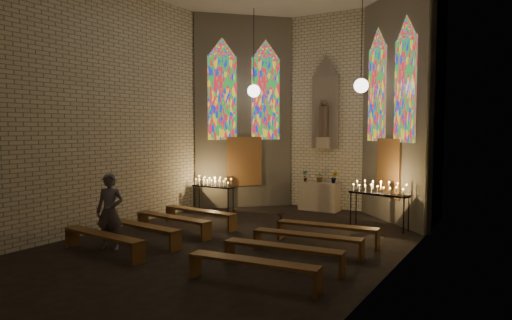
# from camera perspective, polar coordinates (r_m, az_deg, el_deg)

# --- Properties ---
(floor) EXTENTS (12.00, 12.00, 0.00)m
(floor) POSITION_cam_1_polar(r_m,az_deg,el_deg) (11.75, -2.75, -10.37)
(floor) COLOR black
(floor) RESTS_ON ground
(room) EXTENTS (8.22, 12.43, 7.00)m
(room) POSITION_cam_1_polar(r_m,az_deg,el_deg) (14.33, 4.76, 7.19)
(room) COLOR beige
(room) RESTS_ON ground
(altar) EXTENTS (1.40, 0.60, 1.00)m
(altar) POSITION_cam_1_polar(r_m,az_deg,el_deg) (16.37, 7.92, -4.52)
(altar) COLOR #B3A792
(altar) RESTS_ON ground
(flower_vase_left) EXTENTS (0.25, 0.20, 0.41)m
(flower_vase_left) POSITION_cam_1_polar(r_m,az_deg,el_deg) (16.48, 6.15, -1.97)
(flower_vase_left) COLOR #4C723F
(flower_vase_left) RESTS_ON altar
(flower_vase_center) EXTENTS (0.41, 0.37, 0.38)m
(flower_vase_center) POSITION_cam_1_polar(r_m,az_deg,el_deg) (16.36, 8.00, -2.10)
(flower_vase_center) COLOR #4C723F
(flower_vase_center) RESTS_ON altar
(flower_vase_right) EXTENTS (0.28, 0.25, 0.41)m
(flower_vase_right) POSITION_cam_1_polar(r_m,az_deg,el_deg) (16.08, 9.75, -2.16)
(flower_vase_right) COLOR #4C723F
(flower_vase_right) RESTS_ON altar
(aisle_flower_pot) EXTENTS (0.35, 0.35, 0.47)m
(aisle_flower_pot) POSITION_cam_1_polar(r_m,az_deg,el_deg) (13.52, 3.11, -7.44)
(aisle_flower_pot) COLOR #4C723F
(aisle_flower_pot) RESTS_ON ground
(votive_stand_left) EXTENTS (1.57, 0.39, 1.15)m
(votive_stand_left) POSITION_cam_1_polar(r_m,az_deg,el_deg) (15.84, -5.38, -3.00)
(votive_stand_left) COLOR black
(votive_stand_left) RESTS_ON ground
(votive_stand_right) EXTENTS (1.81, 0.73, 1.29)m
(votive_stand_right) POSITION_cam_1_polar(r_m,az_deg,el_deg) (13.69, 15.13, -3.72)
(votive_stand_right) COLOR black
(votive_stand_right) RESTS_ON ground
(pew_left_0) EXTENTS (2.59, 0.61, 0.49)m
(pew_left_0) POSITION_cam_1_polar(r_m,az_deg,el_deg) (13.76, -7.04, -6.56)
(pew_left_0) COLOR #573719
(pew_left_0) RESTS_ON ground
(pew_right_0) EXTENTS (2.59, 0.61, 0.49)m
(pew_right_0) POSITION_cam_1_polar(r_m,az_deg,el_deg) (11.76, 8.86, -8.39)
(pew_right_0) COLOR #573719
(pew_right_0) RESTS_ON ground
(pew_left_1) EXTENTS (2.59, 0.61, 0.49)m
(pew_left_1) POSITION_cam_1_polar(r_m,az_deg,el_deg) (12.86, -10.36, -7.34)
(pew_left_1) COLOR #573719
(pew_left_1) RESTS_ON ground
(pew_right_1) EXTENTS (2.59, 0.61, 0.49)m
(pew_right_1) POSITION_cam_1_polar(r_m,az_deg,el_deg) (10.68, 6.41, -9.64)
(pew_right_1) COLOR #573719
(pew_right_1) RESTS_ON ground
(pew_left_2) EXTENTS (2.59, 0.61, 0.49)m
(pew_left_2) POSITION_cam_1_polar(r_m,az_deg,el_deg) (12.00, -14.19, -8.21)
(pew_left_2) COLOR #573719
(pew_left_2) RESTS_ON ground
(pew_right_2) EXTENTS (2.59, 0.61, 0.49)m
(pew_right_2) POSITION_cam_1_polar(r_m,az_deg,el_deg) (9.64, 3.38, -11.13)
(pew_right_2) COLOR #573719
(pew_right_2) RESTS_ON ground
(pew_left_3) EXTENTS (2.59, 0.61, 0.49)m
(pew_left_3) POSITION_cam_1_polar(r_m,az_deg,el_deg) (11.21, -18.59, -9.17)
(pew_left_3) COLOR #573719
(pew_left_3) RESTS_ON ground
(pew_right_3) EXTENTS (2.59, 0.61, 0.49)m
(pew_right_3) POSITION_cam_1_polar(r_m,az_deg,el_deg) (8.63, -0.40, -12.93)
(pew_right_3) COLOR #573719
(pew_right_3) RESTS_ON ground
(visitor) EXTENTS (0.79, 0.67, 1.83)m
(visitor) POSITION_cam_1_polar(r_m,az_deg,el_deg) (11.57, -17.80, -6.14)
(visitor) COLOR #55545F
(visitor) RESTS_ON ground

